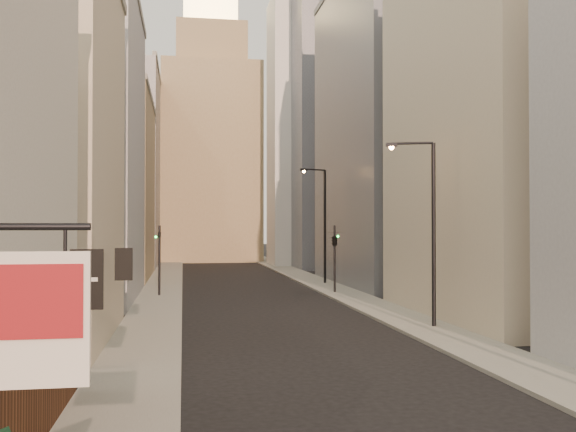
{
  "coord_description": "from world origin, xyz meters",
  "views": [
    {
      "loc": [
        -4.95,
        -2.44,
        4.9
      ],
      "look_at": [
        -1.01,
        21.64,
        5.31
      ],
      "focal_mm": 40.0,
      "sensor_mm": 36.0,
      "label": 1
    }
  ],
  "objects_px": {
    "streetlamp_far": "(322,219)",
    "traffic_light_left": "(159,244)",
    "streetlamp_mid": "(429,222)",
    "white_tower": "(302,120)",
    "traffic_light_right": "(335,241)",
    "clock_tower": "(211,140)"
  },
  "relations": [
    {
      "from": "streetlamp_far",
      "to": "traffic_light_left",
      "type": "xyz_separation_m",
      "value": [
        -13.28,
        -7.6,
        -1.91
      ]
    },
    {
      "from": "streetlamp_mid",
      "to": "white_tower",
      "type": "bearing_deg",
      "value": 104.41
    },
    {
      "from": "white_tower",
      "to": "traffic_light_left",
      "type": "xyz_separation_m",
      "value": [
        -16.57,
        -34.98,
        -14.93
      ]
    },
    {
      "from": "streetlamp_mid",
      "to": "traffic_light_left",
      "type": "height_order",
      "value": "streetlamp_mid"
    },
    {
      "from": "streetlamp_mid",
      "to": "traffic_light_right",
      "type": "xyz_separation_m",
      "value": [
        -0.71,
        16.38,
        -1.25
      ]
    },
    {
      "from": "white_tower",
      "to": "streetlamp_far",
      "type": "height_order",
      "value": "white_tower"
    },
    {
      "from": "clock_tower",
      "to": "white_tower",
      "type": "bearing_deg",
      "value": -51.84
    },
    {
      "from": "streetlamp_far",
      "to": "clock_tower",
      "type": "bearing_deg",
      "value": 77.22
    },
    {
      "from": "traffic_light_right",
      "to": "white_tower",
      "type": "bearing_deg",
      "value": -115.83
    },
    {
      "from": "clock_tower",
      "to": "streetlamp_mid",
      "type": "relative_size",
      "value": 4.99
    },
    {
      "from": "streetlamp_far",
      "to": "traffic_light_left",
      "type": "relative_size",
      "value": 1.96
    },
    {
      "from": "streetlamp_mid",
      "to": "streetlamp_far",
      "type": "height_order",
      "value": "streetlamp_far"
    },
    {
      "from": "clock_tower",
      "to": "white_tower",
      "type": "height_order",
      "value": "clock_tower"
    },
    {
      "from": "white_tower",
      "to": "streetlamp_far",
      "type": "relative_size",
      "value": 4.24
    },
    {
      "from": "clock_tower",
      "to": "streetlamp_far",
      "type": "xyz_separation_m",
      "value": [
        7.71,
        -41.38,
        -12.05
      ]
    },
    {
      "from": "streetlamp_mid",
      "to": "streetlamp_far",
      "type": "relative_size",
      "value": 0.92
    },
    {
      "from": "clock_tower",
      "to": "traffic_light_left",
      "type": "height_order",
      "value": "clock_tower"
    },
    {
      "from": "traffic_light_left",
      "to": "streetlamp_mid",
      "type": "bearing_deg",
      "value": 142.5
    },
    {
      "from": "clock_tower",
      "to": "streetlamp_mid",
      "type": "xyz_separation_m",
      "value": [
        7.69,
        -65.19,
        -12.5
      ]
    },
    {
      "from": "streetlamp_mid",
      "to": "traffic_light_right",
      "type": "bearing_deg",
      "value": 110.58
    },
    {
      "from": "white_tower",
      "to": "traffic_light_left",
      "type": "bearing_deg",
      "value": -115.35
    },
    {
      "from": "white_tower",
      "to": "traffic_light_right",
      "type": "height_order",
      "value": "white_tower"
    }
  ]
}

